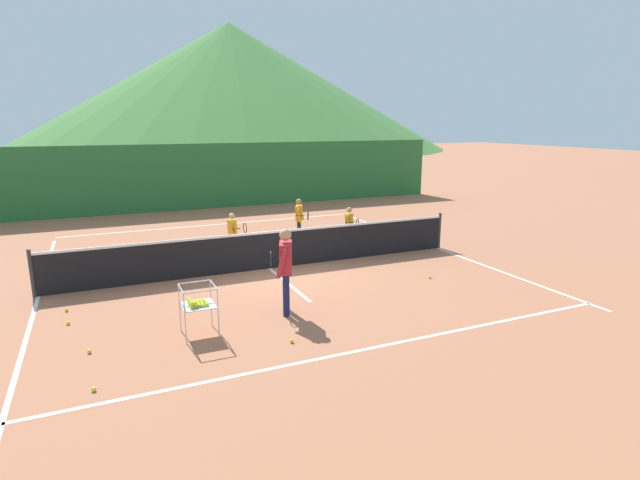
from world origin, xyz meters
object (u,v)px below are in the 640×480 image
student_2 (350,223)px  tennis_ball_5 (94,389)px  student_0 (233,230)px  tennis_net (269,249)px  ball_cart (197,303)px  tennis_ball_1 (89,351)px  instructor (285,263)px  student_1 (299,216)px  tennis_ball_2 (68,323)px  tennis_ball_4 (430,277)px  tennis_ball_3 (292,341)px  tennis_ball_0 (67,310)px

student_2 → tennis_ball_5: 9.26m
student_0 → tennis_ball_5: 7.40m
tennis_net → ball_cart: size_ratio=11.84×
student_0 → tennis_ball_1: (-3.72, -5.08, -0.69)m
student_0 → student_2: 3.44m
instructor → tennis_net: bearing=77.5°
student_0 → student_1: student_1 is taller
instructor → tennis_ball_2: instructor is taller
instructor → student_0: 4.73m
instructor → student_1: (2.49, 5.52, -0.21)m
student_2 → tennis_ball_4: student_2 is taller
student_1 → tennis_ball_1: bearing=-135.7°
tennis_ball_4 → student_0: bearing=132.9°
student_0 → student_2: size_ratio=1.00×
student_2 → tennis_ball_3: student_2 is taller
ball_cart → tennis_ball_2: bearing=145.9°
student_0 → tennis_ball_4: 5.53m
tennis_ball_3 → tennis_ball_2: bearing=145.4°
tennis_ball_2 → tennis_ball_5: size_ratio=1.00×
tennis_ball_1 → student_2: bearing=33.0°
student_2 → tennis_ball_0: size_ratio=17.62×
tennis_ball_1 → tennis_ball_0: bearing=100.6°
tennis_ball_3 → instructor: bearing=73.6°
student_0 → tennis_ball_1: size_ratio=17.66×
instructor → tennis_ball_4: size_ratio=24.88×
tennis_net → student_1: bearing=53.6°
ball_cart → tennis_ball_5: (-1.71, -1.33, -0.55)m
student_1 → tennis_ball_4: 5.10m
tennis_net → tennis_ball_2: bearing=-156.6°
student_1 → tennis_ball_5: size_ratio=19.70×
tennis_ball_0 → tennis_ball_4: same height
student_2 → tennis_ball_5: bearing=-139.9°
student_0 → tennis_ball_2: (-4.07, -3.63, -0.69)m
tennis_ball_3 → tennis_ball_4: same height
ball_cart → tennis_ball_4: (5.68, 1.05, -0.55)m
student_1 → tennis_ball_2: size_ratio=19.70×
tennis_ball_1 → tennis_ball_5: 1.32m
instructor → tennis_ball_2: 4.16m
tennis_ball_1 → tennis_ball_3: size_ratio=1.00×
student_2 → tennis_ball_4: (0.33, -3.57, -0.69)m
tennis_ball_3 → tennis_ball_5: size_ratio=1.00×
student_0 → tennis_ball_3: bearing=-95.4°
tennis_ball_0 → tennis_net: bearing=14.8°
tennis_ball_0 → tennis_ball_2: (0.05, -0.76, 0.00)m
instructor → tennis_ball_3: bearing=-106.4°
student_0 → instructor: bearing=-92.2°
tennis_ball_3 → tennis_ball_4: bearing=25.1°
tennis_ball_4 → tennis_ball_0: bearing=171.7°
student_2 → tennis_ball_1: size_ratio=17.62×
student_2 → tennis_ball_2: size_ratio=17.62×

